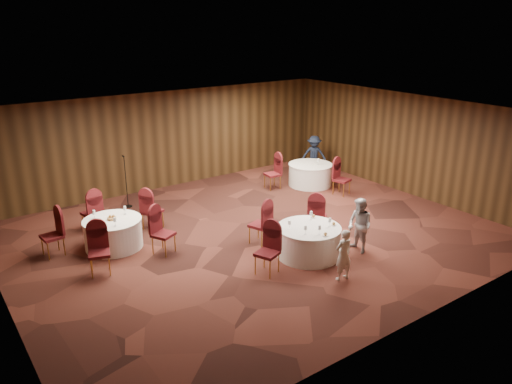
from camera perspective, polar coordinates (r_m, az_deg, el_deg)
ground at (r=13.21m, az=-0.20°, el=-4.91°), size 12.00×12.00×0.00m
room_shell at (r=12.54m, az=-0.21°, el=3.31°), size 12.00×12.00×12.00m
table_main at (r=12.02m, az=6.02°, el=-5.62°), size 1.53×1.53×0.74m
table_left at (r=12.88m, az=-15.99°, el=-4.54°), size 1.43×1.43×0.74m
table_right at (r=17.09m, az=6.21°, el=2.02°), size 1.48×1.48×0.74m
chairs_main at (r=12.26m, az=3.05°, el=-4.38°), size 3.06×2.05×1.00m
chairs_left at (r=12.85m, az=-16.08°, el=-4.00°), size 3.28×3.11×1.00m
chairs_right at (r=16.40m, az=5.80°, el=1.74°), size 2.05×2.39×1.00m
tabletop_main at (r=11.84m, az=6.96°, el=-3.57°), size 1.11×1.13×0.22m
tabletop_left at (r=12.72m, az=-16.18°, el=-2.70°), size 0.80×0.83×0.22m
tabletop_right at (r=16.89m, az=7.14°, el=3.63°), size 0.08×0.08×0.22m
mic_stand at (r=15.47m, az=-14.53°, el=-0.01°), size 0.24×0.24×1.60m
woman_a at (r=10.99m, az=9.96°, el=-7.08°), size 0.44×0.31×1.17m
woman_b at (r=12.31m, az=11.76°, el=-3.78°), size 0.56×0.69×1.36m
man_c at (r=18.30m, az=6.63°, el=4.24°), size 1.03×0.99×1.41m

